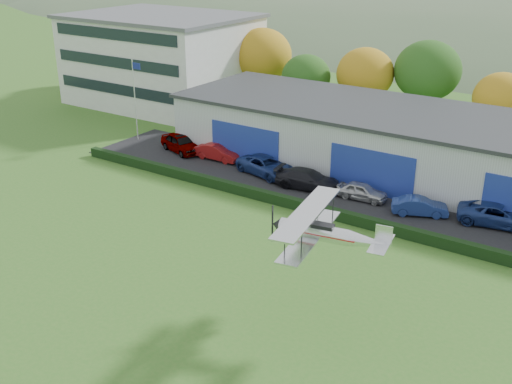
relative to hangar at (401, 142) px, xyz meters
The scene contains 15 objects.
ground 28.55m from the hangar, 100.13° to the right, with size 300.00×300.00×0.00m, color #356B21.
apron 7.72m from the hangar, 105.99° to the right, with size 48.00×9.00×0.05m, color black.
hedge 12.16m from the hangar, 99.64° to the right, with size 46.00×0.60×0.80m, color black.
hangar is the anchor object (origin of this frame).
office_block 33.84m from the hangar, 167.99° to the left, with size 20.60×15.60×10.40m.
flagpole 25.68m from the hangar, 166.49° to the right, with size 1.05×0.10×8.00m.
tree_belt 13.63m from the hangar, 108.16° to the left, with size 75.70×13.22×10.12m.
car_0 20.10m from the hangar, 161.05° to the right, with size 1.97×4.90×1.67m, color gray.
car_1 16.10m from the hangar, 156.61° to the right, with size 1.53×4.39×1.45m, color maroon.
car_2 11.61m from the hangar, 141.72° to the right, with size 2.56×5.55×1.54m, color navy.
car_3 9.24m from the hangar, 120.22° to the right, with size 2.17×5.34×1.55m, color black.
car_4 7.73m from the hangar, 90.04° to the right, with size 1.57×3.90×1.33m, color silver.
car_5 9.28m from the hangar, 58.88° to the right, with size 1.40×4.01×1.32m, color navy.
car_6 11.86m from the hangar, 32.80° to the right, with size 2.55×5.53×1.54m, color navy.
biplane 23.98m from the hangar, 78.07° to the right, with size 6.29×7.19×2.68m.
Camera 1 is at (22.56, -20.32, 18.84)m, focal length 43.33 mm.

